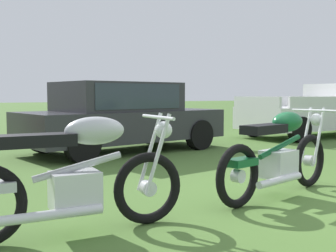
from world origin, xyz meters
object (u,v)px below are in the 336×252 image
car_charcoal (121,113)px  pickup_truck_white (330,109)px  motorcycle_green (279,154)px  motorcycle_silver (75,177)px

car_charcoal → pickup_truck_white: (6.59, 0.39, -0.05)m
motorcycle_green → pickup_truck_white: 8.03m
motorcycle_silver → pickup_truck_white: (8.86, 5.09, 0.26)m
motorcycle_green → pickup_truck_white: pickup_truck_white is taller
motorcycle_green → car_charcoal: size_ratio=0.47×
pickup_truck_white → motorcycle_green: bearing=-144.8°
motorcycle_green → car_charcoal: bearing=77.3°
motorcycle_silver → motorcycle_green: 2.49m
motorcycle_silver → pickup_truck_white: bearing=31.1°
motorcycle_silver → car_charcoal: car_charcoal is taller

